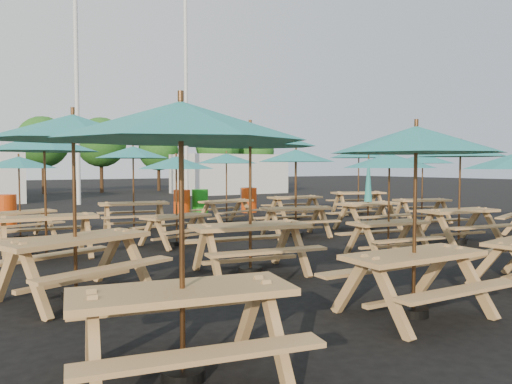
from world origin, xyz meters
TOP-DOWN VIEW (x-y plane):
  - ground at (0.00, 0.00)m, footprint 120.00×120.00m
  - picnic_unit_0 at (-5.88, -6.55)m, footprint 2.50×2.50m
  - picnic_unit_1 at (-6.03, -3.27)m, footprint 2.87×2.87m
  - picnic_unit_2 at (-5.80, 0.29)m, footprint 2.37×2.37m
  - picnic_unit_3 at (-5.89, 3.31)m, footprint 2.29×2.29m
  - picnic_unit_4 at (-2.73, -6.36)m, footprint 2.15×2.15m
  - picnic_unit_5 at (-3.15, -3.24)m, footprint 2.58×2.58m
  - picnic_unit_6 at (-2.96, 0.28)m, footprint 2.23×2.23m
  - picnic_unit_7 at (-2.95, 3.33)m, footprint 2.48×2.48m
  - picnic_unit_9 at (0.12, -3.34)m, footprint 2.10×2.10m
  - picnic_unit_10 at (0.22, -0.09)m, footprint 2.37×2.37m
  - picnic_unit_11 at (0.07, 3.35)m, footprint 2.38×2.38m
  - picnic_unit_13 at (2.79, -3.08)m, footprint 2.43×2.43m
  - picnic_unit_14 at (2.77, -0.13)m, footprint 1.90×1.67m
  - picnic_unit_15 at (2.78, 3.34)m, footprint 2.26×2.26m
  - picnic_unit_18 at (5.68, 0.33)m, footprint 2.54×2.54m
  - picnic_unit_19 at (5.91, 3.49)m, footprint 2.80×2.80m
  - waste_bin_0 at (-5.90, 6.37)m, footprint 0.61×0.61m
  - waste_bin_1 at (-0.15, 6.27)m, footprint 0.61×0.61m
  - waste_bin_2 at (0.58, 6.28)m, footprint 0.61×0.61m
  - waste_bin_3 at (2.76, 6.33)m, footprint 0.61×0.61m
  - waste_bin_4 at (2.82, 6.51)m, footprint 0.61×0.61m
  - mast_0 at (-2.00, 14.00)m, footprint 0.20×0.20m
  - mast_1 at (4.50, 16.00)m, footprint 0.20×0.20m
  - event_tent_1 at (9.00, 19.00)m, footprint 7.00×4.00m
  - tree_3 at (-1.75, 24.72)m, footprint 3.36×3.36m
  - tree_4 at (1.90, 24.26)m, footprint 3.41×3.41m
  - tree_5 at (6.22, 24.67)m, footprint 2.94×2.94m
  - tree_6 at (10.23, 22.90)m, footprint 3.38×3.38m
  - tree_7 at (13.63, 22.92)m, footprint 2.95×2.95m

SIDE VIEW (x-z plane):
  - ground at x=0.00m, z-range 0.00..0.00m
  - waste_bin_0 at x=-5.90m, z-range 0.00..0.97m
  - waste_bin_1 at x=-0.15m, z-range 0.00..0.97m
  - waste_bin_2 at x=0.58m, z-range 0.00..0.97m
  - waste_bin_3 at x=2.76m, z-range 0.00..0.97m
  - waste_bin_4 at x=2.82m, z-range 0.00..0.97m
  - picnic_unit_14 at x=2.77m, z-range -0.21..2.14m
  - event_tent_1 at x=9.00m, z-range 0.00..2.60m
  - picnic_unit_6 at x=-2.96m, z-range 0.75..2.83m
  - picnic_unit_3 at x=-5.89m, z-range 0.76..2.85m
  - picnic_unit_9 at x=0.12m, z-range 0.77..2.88m
  - picnic_unit_11 at x=0.07m, z-range 0.82..3.07m
  - picnic_unit_18 at x=5.68m, z-range 0.82..3.07m
  - picnic_unit_10 at x=0.22m, z-range 0.83..3.11m
  - picnic_unit_4 at x=-2.73m, z-range 0.85..3.19m
  - picnic_unit_15 at x=2.78m, z-range 0.85..3.20m
  - picnic_unit_0 at x=-5.88m, z-range 0.87..3.27m
  - picnic_unit_7 at x=-2.95m, z-range 0.88..3.29m
  - picnic_unit_13 at x=2.79m, z-range 0.88..3.29m
  - picnic_unit_2 at x=-5.80m, z-range 0.91..3.41m
  - picnic_unit_19 at x=5.91m, z-range 0.91..3.44m
  - picnic_unit_5 at x=-3.15m, z-range 0.92..3.47m
  - picnic_unit_1 at x=-6.03m, z-range 0.93..3.50m
  - tree_5 at x=6.22m, z-range 0.75..5.20m
  - tree_7 at x=13.63m, z-range 0.75..5.23m
  - tree_3 at x=-1.75m, z-range 0.86..5.95m
  - tree_6 at x=10.23m, z-range 0.86..5.99m
  - tree_4 at x=1.90m, z-range 0.87..6.04m
  - mast_0 at x=-2.00m, z-range 0.00..12.00m
  - mast_1 at x=4.50m, z-range 0.00..12.00m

